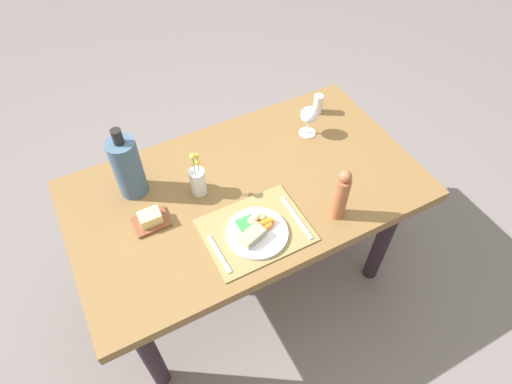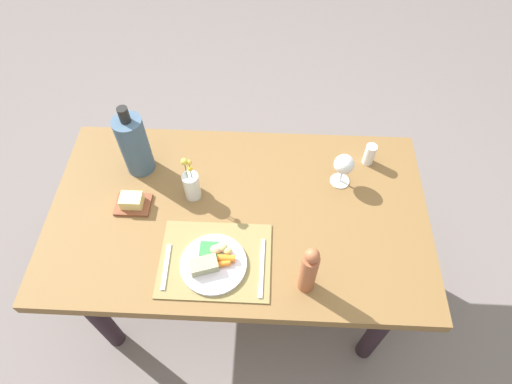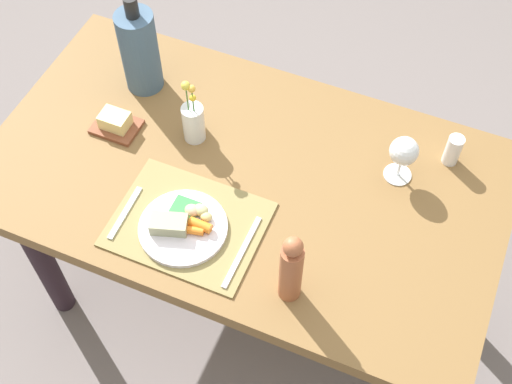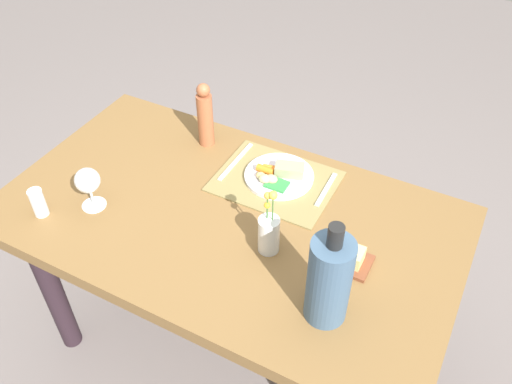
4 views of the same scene
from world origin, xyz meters
TOP-DOWN VIEW (x-y plane):
  - ground_plane at (0.00, 0.00)m, footprint 8.00×8.00m
  - dining_table at (0.00, 0.00)m, footprint 1.41×0.81m
  - placemat at (-0.07, -0.20)m, footprint 0.38×0.30m
  - dinner_plate at (-0.07, -0.22)m, footprint 0.23×0.23m
  - fork at (-0.23, -0.24)m, footprint 0.02×0.17m
  - knife at (0.10, -0.23)m, footprint 0.02×0.22m
  - wine_glass at (0.39, 0.16)m, footprint 0.08×0.08m
  - cooler_bottle at (-0.40, 0.19)m, footprint 0.11×0.11m
  - flower_vase at (-0.18, 0.07)m, footprint 0.06×0.06m
  - salt_shaker at (0.51, 0.26)m, footprint 0.04×0.04m
  - butter_dish at (-0.40, 0.01)m, footprint 0.13×0.10m
  - pepper_mill at (0.24, -0.28)m, footprint 0.05×0.05m

SIDE VIEW (x-z plane):
  - ground_plane at x=0.00m, z-range 0.00..0.00m
  - dining_table at x=0.00m, z-range 0.27..1.00m
  - placemat at x=-0.07m, z-range 0.74..0.74m
  - fork at x=-0.23m, z-range 0.74..0.75m
  - knife at x=0.10m, z-range 0.74..0.75m
  - dinner_plate at x=-0.07m, z-range 0.73..0.78m
  - butter_dish at x=-0.40m, z-range 0.73..0.79m
  - salt_shaker at x=0.51m, z-range 0.74..0.83m
  - flower_vase at x=-0.18m, z-range 0.69..0.92m
  - wine_glass at x=0.39m, z-range 0.76..0.91m
  - pepper_mill at x=0.24m, z-range 0.73..0.97m
  - cooler_bottle at x=-0.40m, z-range 0.71..1.03m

